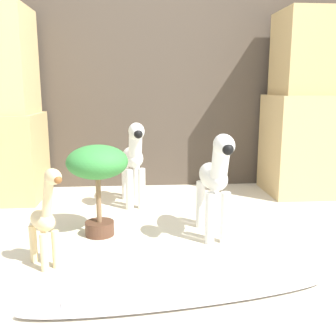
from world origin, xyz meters
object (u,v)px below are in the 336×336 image
object	(u,v)px
surfboard	(180,296)
potted_palm_front	(97,168)
giraffe_figurine	(45,219)
zebra_right	(215,178)
zebra_left	(134,158)

from	to	relation	value
surfboard	potted_palm_front	bearing A→B (deg)	117.62
giraffe_figurine	zebra_right	bearing A→B (deg)	19.32
giraffe_figurine	surfboard	size ratio (longest dim) A/B	0.39
zebra_right	giraffe_figurine	bearing A→B (deg)	-160.68
potted_palm_front	giraffe_figurine	bearing A→B (deg)	-117.74
surfboard	giraffe_figurine	bearing A→B (deg)	149.82
zebra_right	zebra_left	size ratio (longest dim) A/B	1.00
zebra_left	potted_palm_front	size ratio (longest dim) A/B	1.16
zebra_right	surfboard	xyz separation A→B (m)	(-0.28, -0.69, -0.35)
zebra_left	giraffe_figurine	bearing A→B (deg)	-113.01
zebra_right	surfboard	size ratio (longest dim) A/B	0.47
giraffe_figurine	surfboard	distance (m)	0.77
giraffe_figurine	surfboard	world-z (taller)	giraffe_figurine
zebra_left	surfboard	xyz separation A→B (m)	(0.20, -1.38, -0.35)
zebra_right	surfboard	distance (m)	0.82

